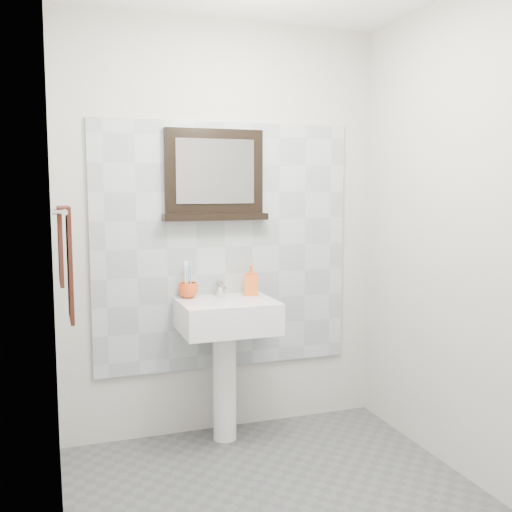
% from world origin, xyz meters
% --- Properties ---
extents(back_wall, '(2.00, 0.01, 2.50)m').
position_xyz_m(back_wall, '(0.00, 1.10, 1.25)').
color(back_wall, beige).
rests_on(back_wall, ground).
extents(front_wall, '(2.00, 0.01, 2.50)m').
position_xyz_m(front_wall, '(0.00, -1.10, 1.25)').
color(front_wall, beige).
rests_on(front_wall, ground).
extents(left_wall, '(0.01, 2.20, 2.50)m').
position_xyz_m(left_wall, '(-1.00, 0.00, 1.25)').
color(left_wall, beige).
rests_on(left_wall, ground).
extents(right_wall, '(0.01, 2.20, 2.50)m').
position_xyz_m(right_wall, '(1.00, 0.00, 1.25)').
color(right_wall, beige).
rests_on(right_wall, ground).
extents(splashback, '(1.60, 0.02, 1.50)m').
position_xyz_m(splashback, '(0.00, 1.09, 1.15)').
color(splashback, '#A5AEB3').
rests_on(splashback, back_wall).
extents(pedestal_sink, '(0.55, 0.44, 0.96)m').
position_xyz_m(pedestal_sink, '(-0.05, 0.87, 0.68)').
color(pedestal_sink, white).
rests_on(pedestal_sink, ground).
extents(toothbrush_cup, '(0.15, 0.15, 0.09)m').
position_xyz_m(toothbrush_cup, '(-0.25, 1.01, 0.91)').
color(toothbrush_cup, '#E74C1B').
rests_on(toothbrush_cup, pedestal_sink).
extents(toothbrushes, '(0.05, 0.04, 0.21)m').
position_xyz_m(toothbrushes, '(-0.25, 1.01, 0.98)').
color(toothbrushes, white).
rests_on(toothbrushes, toothbrush_cup).
extents(soap_dispenser, '(0.11, 0.11, 0.19)m').
position_xyz_m(soap_dispenser, '(0.14, 0.98, 0.95)').
color(soap_dispenser, '#F5401C').
rests_on(soap_dispenser, pedestal_sink).
extents(framed_mirror, '(0.64, 0.11, 0.54)m').
position_xyz_m(framed_mirror, '(-0.07, 1.06, 1.57)').
color(framed_mirror, black).
rests_on(framed_mirror, back_wall).
extents(towel_bar, '(0.07, 0.40, 0.03)m').
position_xyz_m(towel_bar, '(-0.95, 0.58, 1.40)').
color(towel_bar, silver).
rests_on(towel_bar, left_wall).
extents(hand_towel, '(0.06, 0.30, 0.55)m').
position_xyz_m(hand_towel, '(-0.94, 0.58, 1.19)').
color(hand_towel, black).
rests_on(hand_towel, towel_bar).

